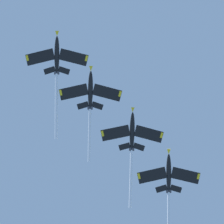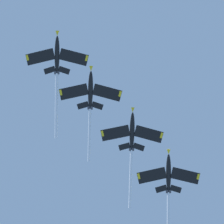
{
  "view_description": "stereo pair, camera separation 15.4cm",
  "coord_description": "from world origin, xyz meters",
  "px_view_note": "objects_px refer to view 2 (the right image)",
  "views": [
    {
      "loc": [
        -14.06,
        -17.03,
        1.79
      ],
      "look_at": [
        30.29,
        -11.55,
        144.56
      ],
      "focal_mm": 75.85,
      "sensor_mm": 36.0,
      "label": 1
    },
    {
      "loc": [
        -14.07,
        -16.87,
        1.79
      ],
      "look_at": [
        30.29,
        -11.55,
        144.56
      ],
      "focal_mm": 75.85,
      "sensor_mm": 36.0,
      "label": 2
    }
  ],
  "objects_px": {
    "jet_third": "(132,141)",
    "jet_fourth": "(168,186)",
    "jet_second": "(90,99)",
    "jet_lead": "(57,69)"
  },
  "relations": [
    {
      "from": "jet_second",
      "to": "jet_fourth",
      "type": "height_order",
      "value": "jet_second"
    },
    {
      "from": "jet_third",
      "to": "jet_lead",
      "type": "bearing_deg",
      "value": 139.56
    },
    {
      "from": "jet_lead",
      "to": "jet_third",
      "type": "xyz_separation_m",
      "value": [
        24.61,
        -20.97,
        -6.59
      ]
    },
    {
      "from": "jet_lead",
      "to": "jet_third",
      "type": "relative_size",
      "value": 1.07
    },
    {
      "from": "jet_second",
      "to": "jet_third",
      "type": "height_order",
      "value": "jet_second"
    },
    {
      "from": "jet_lead",
      "to": "jet_fourth",
      "type": "bearing_deg",
      "value": -38.45
    },
    {
      "from": "jet_second",
      "to": "jet_fourth",
      "type": "relative_size",
      "value": 0.91
    },
    {
      "from": "jet_lead",
      "to": "jet_second",
      "type": "height_order",
      "value": "jet_lead"
    },
    {
      "from": "jet_third",
      "to": "jet_fourth",
      "type": "height_order",
      "value": "jet_third"
    },
    {
      "from": "jet_third",
      "to": "jet_fourth",
      "type": "relative_size",
      "value": 0.95
    }
  ]
}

